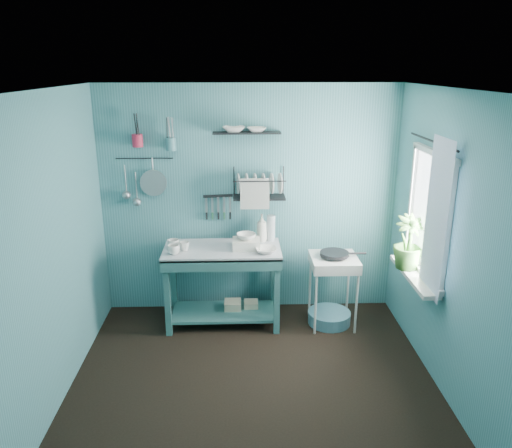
{
  "coord_description": "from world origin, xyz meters",
  "views": [
    {
      "loc": [
        -0.11,
        -3.75,
        2.67
      ],
      "look_at": [
        0.05,
        0.85,
        1.2
      ],
      "focal_mm": 35.0,
      "sensor_mm": 36.0,
      "label": 1
    }
  ],
  "objects_px": {
    "soap_bottle": "(262,228)",
    "potted_plant": "(409,242)",
    "utensil_cup_magenta": "(137,141)",
    "floor_basin": "(329,317)",
    "work_counter": "(223,286)",
    "dish_rack": "(259,183)",
    "mug_left": "(174,250)",
    "utensil_cup_teal": "(171,144)",
    "frying_pan": "(334,254)",
    "mug_right": "(174,244)",
    "mug_mid": "(185,246)",
    "water_bottle": "(271,228)",
    "hotplate_stand": "(333,291)",
    "storage_tin_large": "(233,310)",
    "storage_tin_small": "(251,310)",
    "colander": "(153,183)",
    "wash_tub": "(246,244)"
  },
  "relations": [
    {
      "from": "hotplate_stand",
      "to": "dish_rack",
      "type": "relative_size",
      "value": 1.4
    },
    {
      "from": "mug_left",
      "to": "dish_rack",
      "type": "height_order",
      "value": "dish_rack"
    },
    {
      "from": "storage_tin_small",
      "to": "water_bottle",
      "type": "bearing_deg",
      "value": 32.47
    },
    {
      "from": "water_bottle",
      "to": "hotplate_stand",
      "type": "height_order",
      "value": "water_bottle"
    },
    {
      "from": "storage_tin_large",
      "to": "frying_pan",
      "type": "bearing_deg",
      "value": -6.6
    },
    {
      "from": "colander",
      "to": "floor_basin",
      "type": "height_order",
      "value": "colander"
    },
    {
      "from": "wash_tub",
      "to": "mug_mid",
      "type": "bearing_deg",
      "value": -176.37
    },
    {
      "from": "wash_tub",
      "to": "colander",
      "type": "relative_size",
      "value": 1.0
    },
    {
      "from": "mug_mid",
      "to": "mug_right",
      "type": "bearing_deg",
      "value": 153.43
    },
    {
      "from": "dish_rack",
      "to": "storage_tin_large",
      "type": "xyz_separation_m",
      "value": [
        -0.29,
        -0.21,
        -1.37
      ]
    },
    {
      "from": "work_counter",
      "to": "water_bottle",
      "type": "distance_m",
      "value": 0.8
    },
    {
      "from": "utensil_cup_magenta",
      "to": "floor_basin",
      "type": "height_order",
      "value": "utensil_cup_magenta"
    },
    {
      "from": "utensil_cup_teal",
      "to": "storage_tin_small",
      "type": "relative_size",
      "value": 0.65
    },
    {
      "from": "mug_right",
      "to": "hotplate_stand",
      "type": "relative_size",
      "value": 0.16
    },
    {
      "from": "dish_rack",
      "to": "floor_basin",
      "type": "bearing_deg",
      "value": -18.08
    },
    {
      "from": "mug_left",
      "to": "water_bottle",
      "type": "distance_m",
      "value": 1.07
    },
    {
      "from": "soap_bottle",
      "to": "storage_tin_large",
      "type": "relative_size",
      "value": 1.36
    },
    {
      "from": "work_counter",
      "to": "dish_rack",
      "type": "distance_m",
      "value": 1.15
    },
    {
      "from": "storage_tin_large",
      "to": "potted_plant",
      "type": "bearing_deg",
      "value": -19.11
    },
    {
      "from": "dish_rack",
      "to": "mug_left",
      "type": "bearing_deg",
      "value": -149.53
    },
    {
      "from": "wash_tub",
      "to": "colander",
      "type": "height_order",
      "value": "colander"
    },
    {
      "from": "soap_bottle",
      "to": "storage_tin_small",
      "type": "relative_size",
      "value": 1.49
    },
    {
      "from": "water_bottle",
      "to": "potted_plant",
      "type": "bearing_deg",
      "value": -30.98
    },
    {
      "from": "soap_bottle",
      "to": "storage_tin_large",
      "type": "height_order",
      "value": "soap_bottle"
    },
    {
      "from": "frying_pan",
      "to": "mug_right",
      "type": "bearing_deg",
      "value": 177.49
    },
    {
      "from": "frying_pan",
      "to": "colander",
      "type": "height_order",
      "value": "colander"
    },
    {
      "from": "frying_pan",
      "to": "utensil_cup_magenta",
      "type": "distance_m",
      "value": 2.34
    },
    {
      "from": "utensil_cup_teal",
      "to": "soap_bottle",
      "type": "bearing_deg",
      "value": -6.53
    },
    {
      "from": "utensil_cup_teal",
      "to": "mug_left",
      "type": "bearing_deg",
      "value": -85.46
    },
    {
      "from": "work_counter",
      "to": "soap_bottle",
      "type": "height_order",
      "value": "soap_bottle"
    },
    {
      "from": "soap_bottle",
      "to": "potted_plant",
      "type": "relative_size",
      "value": 0.58
    },
    {
      "from": "frying_pan",
      "to": "storage_tin_small",
      "type": "xyz_separation_m",
      "value": [
        -0.86,
        0.15,
        -0.71
      ]
    },
    {
      "from": "soap_bottle",
      "to": "hotplate_stand",
      "type": "distance_m",
      "value": 1.01
    },
    {
      "from": "mug_mid",
      "to": "storage_tin_large",
      "type": "distance_m",
      "value": 0.94
    },
    {
      "from": "frying_pan",
      "to": "storage_tin_large",
      "type": "bearing_deg",
      "value": 173.4
    },
    {
      "from": "storage_tin_small",
      "to": "wash_tub",
      "type": "bearing_deg",
      "value": -116.57
    },
    {
      "from": "mug_mid",
      "to": "mug_left",
      "type": "bearing_deg",
      "value": -135.0
    },
    {
      "from": "work_counter",
      "to": "water_bottle",
      "type": "relative_size",
      "value": 4.33
    },
    {
      "from": "storage_tin_large",
      "to": "storage_tin_small",
      "type": "height_order",
      "value": "storage_tin_large"
    },
    {
      "from": "hotplate_stand",
      "to": "potted_plant",
      "type": "distance_m",
      "value": 1.03
    },
    {
      "from": "hotplate_stand",
      "to": "storage_tin_large",
      "type": "xyz_separation_m",
      "value": [
        -1.06,
        0.12,
        -0.27
      ]
    },
    {
      "from": "soap_bottle",
      "to": "floor_basin",
      "type": "bearing_deg",
      "value": -19.86
    },
    {
      "from": "colander",
      "to": "mug_right",
      "type": "bearing_deg",
      "value": -56.28
    },
    {
      "from": "water_bottle",
      "to": "storage_tin_small",
      "type": "xyz_separation_m",
      "value": [
        -0.22,
        -0.14,
        -0.9
      ]
    },
    {
      "from": "mug_left",
      "to": "utensil_cup_teal",
      "type": "height_order",
      "value": "utensil_cup_teal"
    },
    {
      "from": "frying_pan",
      "to": "hotplate_stand",
      "type": "bearing_deg",
      "value": 0.0
    },
    {
      "from": "mug_right",
      "to": "soap_bottle",
      "type": "height_order",
      "value": "soap_bottle"
    },
    {
      "from": "wash_tub",
      "to": "soap_bottle",
      "type": "distance_m",
      "value": 0.3
    },
    {
      "from": "potted_plant",
      "to": "storage_tin_small",
      "type": "distance_m",
      "value": 1.87
    },
    {
      "from": "utensil_cup_teal",
      "to": "potted_plant",
      "type": "bearing_deg",
      "value": -20.08
    }
  ]
}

